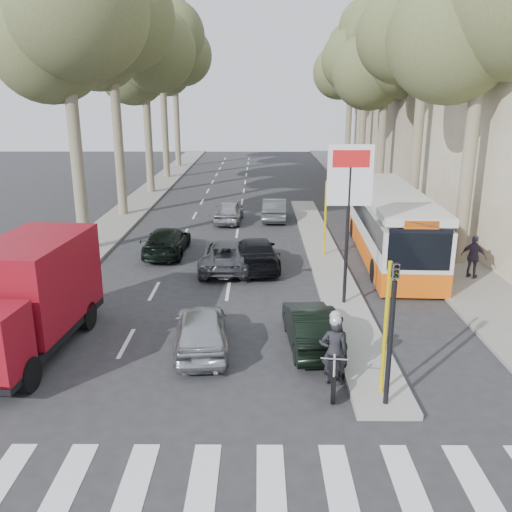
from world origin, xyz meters
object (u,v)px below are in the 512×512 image
Objects in this scene: red_truck at (27,296)px; motorcycle at (334,350)px; city_bus at (389,222)px; dark_hatchback at (311,326)px; silver_hatchback at (201,329)px.

red_truck is 2.70× the size of motorcycle.
motorcycle is (-4.01, -11.48, -0.72)m from city_bus.
city_bus reaches higher than dark_hatchback.
city_bus is (12.48, 9.73, -0.08)m from red_truck.
red_truck is 8.69m from motorcycle.
red_truck is at bearing -139.18° from city_bus.
city_bus reaches higher than motorcycle.
motorcycle is at bearing 96.42° from dark_hatchback.
silver_hatchback is 4.99m from red_truck.
dark_hatchback is (3.20, 0.28, -0.03)m from silver_hatchback.
silver_hatchback is 1.01× the size of dark_hatchback.
dark_hatchback is at bearing -112.16° from city_bus.
silver_hatchback is 1.67× the size of motorcycle.
city_bus is 5.14× the size of motorcycle.
motorcycle is (0.39, -2.06, 0.26)m from dark_hatchback.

